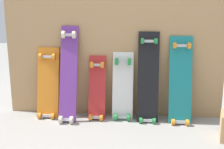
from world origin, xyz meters
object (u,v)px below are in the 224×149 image
(skateboard_purple, at_px, (68,77))
(skateboard_red, at_px, (97,91))
(skateboard_orange, at_px, (48,86))
(skateboard_black, at_px, (148,81))
(skateboard_white, at_px, (123,89))
(skateboard_teal, at_px, (180,84))

(skateboard_purple, bearing_deg, skateboard_red, 10.23)
(skateboard_red, bearing_deg, skateboard_orange, 179.51)
(skateboard_purple, height_order, skateboard_black, skateboard_purple)
(skateboard_white, height_order, skateboard_teal, skateboard_teal)
(skateboard_teal, bearing_deg, skateboard_white, 176.91)
(skateboard_white, relative_size, skateboard_black, 0.78)
(skateboard_purple, height_order, skateboard_red, skateboard_purple)
(skateboard_red, height_order, skateboard_white, skateboard_white)
(skateboard_black, xyz_separation_m, skateboard_teal, (0.29, -0.01, -0.02))
(skateboard_orange, height_order, skateboard_black, skateboard_black)
(skateboard_purple, distance_m, skateboard_red, 0.30)
(skateboard_black, bearing_deg, skateboard_teal, -1.74)
(skateboard_orange, bearing_deg, skateboard_black, -0.55)
(skateboard_black, bearing_deg, skateboard_orange, 179.45)
(skateboard_purple, bearing_deg, skateboard_orange, 166.80)
(skateboard_white, bearing_deg, skateboard_orange, -179.18)
(skateboard_orange, relative_size, skateboard_black, 0.82)
(skateboard_white, distance_m, skateboard_teal, 0.54)
(skateboard_black, distance_m, skateboard_teal, 0.29)
(skateboard_purple, xyz_separation_m, skateboard_black, (0.74, 0.04, -0.03))
(skateboard_purple, bearing_deg, skateboard_teal, 1.83)
(skateboard_orange, xyz_separation_m, skateboard_black, (0.96, -0.01, 0.08))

